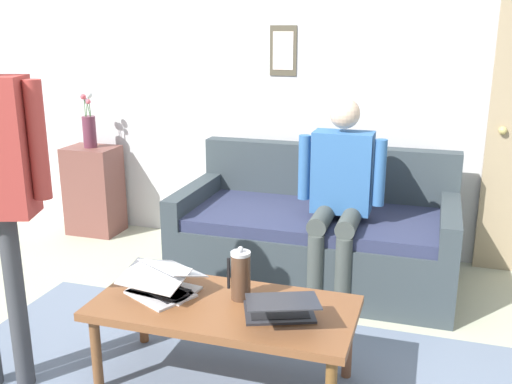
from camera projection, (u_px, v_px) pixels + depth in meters
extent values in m
cube|color=silver|center=(306.00, 75.00, 4.40)|extent=(7.04, 0.10, 2.70)
cube|color=brown|center=(283.00, 51.00, 4.35)|extent=(0.21, 0.02, 0.37)
cube|color=beige|center=(283.00, 51.00, 4.34)|extent=(0.16, 0.00, 0.28)
sphere|color=tan|center=(503.00, 131.00, 3.96)|extent=(0.06, 0.06, 0.06)
cube|color=#343D41|center=(314.00, 251.00, 4.01)|extent=(1.85, 0.93, 0.42)
cube|color=#2C324F|center=(315.00, 218.00, 3.93)|extent=(1.61, 0.85, 0.08)
cube|color=#343D41|center=(327.00, 176.00, 4.26)|extent=(1.85, 0.14, 0.46)
cube|color=#343D41|center=(450.00, 221.00, 3.68)|extent=(0.12, 0.93, 0.20)
cube|color=#343D41|center=(197.00, 198.00, 4.18)|extent=(0.12, 0.93, 0.20)
cube|color=brown|center=(224.00, 308.00, 2.78)|extent=(1.26, 0.59, 0.04)
cylinder|color=brown|center=(96.00, 354.00, 2.79)|extent=(0.05, 0.05, 0.39)
cylinder|color=brown|center=(348.00, 342.00, 2.89)|extent=(0.05, 0.05, 0.39)
cylinder|color=brown|center=(143.00, 310.00, 3.22)|extent=(0.05, 0.05, 0.39)
cube|color=#28282D|center=(279.00, 312.00, 2.69)|extent=(0.38, 0.33, 0.01)
cube|color=black|center=(279.00, 312.00, 2.67)|extent=(0.30, 0.23, 0.00)
cube|color=#28282D|center=(282.00, 301.00, 2.54)|extent=(0.38, 0.32, 0.03)
cube|color=#ACC5E6|center=(282.00, 301.00, 2.54)|extent=(0.34, 0.29, 0.02)
cube|color=silver|center=(164.00, 290.00, 2.91)|extent=(0.36, 0.26, 0.01)
cube|color=black|center=(161.00, 290.00, 2.90)|extent=(0.29, 0.17, 0.00)
cube|color=silver|center=(153.00, 276.00, 2.82)|extent=(0.35, 0.25, 0.07)
cube|color=white|center=(154.00, 276.00, 2.82)|extent=(0.32, 0.22, 0.06)
cube|color=silver|center=(161.00, 294.00, 2.87)|extent=(0.37, 0.34, 0.01)
cube|color=black|center=(164.00, 291.00, 2.88)|extent=(0.28, 0.24, 0.00)
cube|color=silver|center=(173.00, 268.00, 2.90)|extent=(0.36, 0.32, 0.08)
cube|color=silver|center=(173.00, 268.00, 2.89)|extent=(0.32, 0.29, 0.07)
cylinder|color=#4C3323|center=(241.00, 277.00, 2.80)|extent=(0.09, 0.09, 0.23)
cylinder|color=#B7B7BC|center=(241.00, 254.00, 2.77)|extent=(0.10, 0.10, 0.02)
sphere|color=#B2B2B7|center=(241.00, 249.00, 2.76)|extent=(0.03, 0.03, 0.03)
cube|color=black|center=(229.00, 273.00, 2.82)|extent=(0.01, 0.01, 0.16)
cube|color=brown|center=(94.00, 190.00, 4.91)|extent=(0.42, 0.32, 0.74)
cylinder|color=brown|center=(89.00, 132.00, 4.78)|extent=(0.11, 0.11, 0.26)
cylinder|color=#3D7038|center=(85.00, 107.00, 4.71)|extent=(0.01, 0.02, 0.16)
sphere|color=#D4535E|center=(83.00, 97.00, 4.69)|extent=(0.05, 0.05, 0.05)
cylinder|color=#3D7038|center=(90.00, 106.00, 4.71)|extent=(0.01, 0.02, 0.17)
sphere|color=silver|center=(89.00, 95.00, 4.68)|extent=(0.05, 0.05, 0.05)
cylinder|color=#3D7038|center=(88.00, 109.00, 4.71)|extent=(0.02, 0.02, 0.12)
sphere|color=#D65764|center=(88.00, 102.00, 4.68)|extent=(0.04, 0.04, 0.04)
cylinder|color=#3D7038|center=(87.00, 108.00, 4.74)|extent=(0.02, 0.02, 0.12)
sphere|color=silver|center=(86.00, 101.00, 4.73)|extent=(0.05, 0.05, 0.05)
cylinder|color=#3A3B40|center=(17.00, 303.00, 2.77)|extent=(0.09, 0.09, 0.88)
cylinder|color=#A33631|center=(38.00, 141.00, 2.55)|extent=(0.10, 0.10, 0.53)
cylinder|color=#404743|center=(343.00, 277.00, 3.50)|extent=(0.10, 0.10, 0.50)
cylinder|color=#404743|center=(315.00, 274.00, 3.55)|extent=(0.10, 0.10, 0.50)
cylinder|color=#404743|center=(350.00, 221.00, 3.58)|extent=(0.12, 0.40, 0.12)
cylinder|color=#404743|center=(322.00, 218.00, 3.63)|extent=(0.12, 0.40, 0.12)
cube|color=#31609B|center=(342.00, 172.00, 3.70)|extent=(0.37, 0.20, 0.52)
cylinder|color=#31609B|center=(380.00, 173.00, 3.58)|extent=(0.08, 0.08, 0.42)
cylinder|color=#31609B|center=(304.00, 167.00, 3.72)|extent=(0.08, 0.08, 0.42)
sphere|color=beige|center=(345.00, 113.00, 3.60)|extent=(0.19, 0.19, 0.19)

